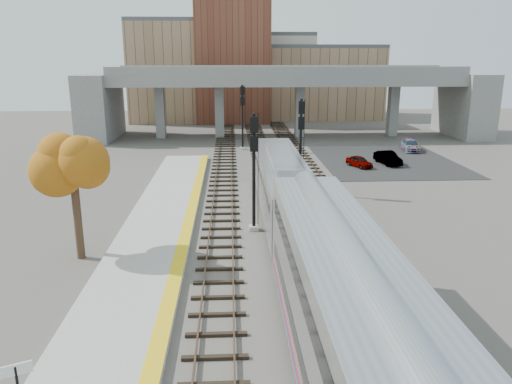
{
  "coord_description": "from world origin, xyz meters",
  "views": [
    {
      "loc": [
        -2.51,
        -23.52,
        10.89
      ],
      "look_at": [
        -0.95,
        6.94,
        2.5
      ],
      "focal_mm": 35.0,
      "sensor_mm": 36.0,
      "label": 1
    }
  ],
  "objects_px": {
    "signal_mast_near": "(254,173)",
    "car_c": "(410,145)",
    "tree": "(72,164)",
    "signal_mast_mid": "(300,147)",
    "locomotive": "(282,184)",
    "car_a": "(359,161)",
    "signal_mast_far": "(243,117)",
    "car_b": "(388,158)"
  },
  "relations": [
    {
      "from": "signal_mast_near",
      "to": "car_c",
      "type": "xyz_separation_m",
      "value": [
        19.64,
        26.59,
        -3.12
      ]
    },
    {
      "from": "tree",
      "to": "car_c",
      "type": "xyz_separation_m",
      "value": [
        29.43,
        30.58,
        -4.66
      ]
    },
    {
      "from": "signal_mast_mid",
      "to": "car_c",
      "type": "xyz_separation_m",
      "value": [
        15.54,
        18.03,
        -3.21
      ]
    },
    {
      "from": "locomotive",
      "to": "signal_mast_mid",
      "type": "xyz_separation_m",
      "value": [
        2.0,
        5.56,
        1.61
      ]
    },
    {
      "from": "car_a",
      "to": "signal_mast_far",
      "type": "bearing_deg",
      "value": 115.01
    },
    {
      "from": "signal_mast_mid",
      "to": "signal_mast_near",
      "type": "bearing_deg",
      "value": -115.61
    },
    {
      "from": "signal_mast_near",
      "to": "car_a",
      "type": "distance_m",
      "value": 21.75
    },
    {
      "from": "car_b",
      "to": "signal_mast_far",
      "type": "bearing_deg",
      "value": 138.05
    },
    {
      "from": "signal_mast_near",
      "to": "signal_mast_mid",
      "type": "bearing_deg",
      "value": 64.39
    },
    {
      "from": "locomotive",
      "to": "tree",
      "type": "height_order",
      "value": "tree"
    },
    {
      "from": "signal_mast_near",
      "to": "tree",
      "type": "height_order",
      "value": "signal_mast_near"
    },
    {
      "from": "car_c",
      "to": "car_b",
      "type": "bearing_deg",
      "value": -115.43
    },
    {
      "from": "locomotive",
      "to": "car_c",
      "type": "distance_m",
      "value": 29.44
    },
    {
      "from": "tree",
      "to": "signal_mast_mid",
      "type": "bearing_deg",
      "value": 42.06
    },
    {
      "from": "tree",
      "to": "car_c",
      "type": "relative_size",
      "value": 1.64
    },
    {
      "from": "signal_mast_near",
      "to": "car_c",
      "type": "height_order",
      "value": "signal_mast_near"
    },
    {
      "from": "car_a",
      "to": "car_c",
      "type": "relative_size",
      "value": 0.73
    },
    {
      "from": "tree",
      "to": "signal_mast_near",
      "type": "bearing_deg",
      "value": 22.15
    },
    {
      "from": "locomotive",
      "to": "signal_mast_near",
      "type": "height_order",
      "value": "signal_mast_near"
    },
    {
      "from": "car_a",
      "to": "car_b",
      "type": "distance_m",
      "value": 3.42
    },
    {
      "from": "car_c",
      "to": "signal_mast_near",
      "type": "bearing_deg",
      "value": -117.7
    },
    {
      "from": "car_b",
      "to": "car_c",
      "type": "height_order",
      "value": "car_b"
    },
    {
      "from": "signal_mast_near",
      "to": "signal_mast_far",
      "type": "distance_m",
      "value": 28.39
    },
    {
      "from": "signal_mast_mid",
      "to": "car_a",
      "type": "bearing_deg",
      "value": 52.73
    },
    {
      "from": "locomotive",
      "to": "tree",
      "type": "bearing_deg",
      "value": -149.59
    },
    {
      "from": "locomotive",
      "to": "signal_mast_far",
      "type": "relative_size",
      "value": 2.51
    },
    {
      "from": "car_a",
      "to": "car_b",
      "type": "relative_size",
      "value": 0.81
    },
    {
      "from": "signal_mast_near",
      "to": "signal_mast_mid",
      "type": "distance_m",
      "value": 9.49
    },
    {
      "from": "tree",
      "to": "car_b",
      "type": "xyz_separation_m",
      "value": [
        24.49,
        23.29,
        -4.64
      ]
    },
    {
      "from": "signal_mast_near",
      "to": "signal_mast_far",
      "type": "xyz_separation_m",
      "value": [
        0.0,
        28.39,
        0.07
      ]
    },
    {
      "from": "signal_mast_far",
      "to": "car_b",
      "type": "bearing_deg",
      "value": -31.75
    },
    {
      "from": "signal_mast_near",
      "to": "car_b",
      "type": "distance_m",
      "value": 24.45
    },
    {
      "from": "locomotive",
      "to": "car_b",
      "type": "relative_size",
      "value": 4.77
    },
    {
      "from": "signal_mast_far",
      "to": "car_a",
      "type": "distance_m",
      "value": 15.67
    },
    {
      "from": "signal_mast_far",
      "to": "car_a",
      "type": "height_order",
      "value": "signal_mast_far"
    },
    {
      "from": "locomotive",
      "to": "signal_mast_near",
      "type": "distance_m",
      "value": 3.96
    },
    {
      "from": "locomotive",
      "to": "signal_mast_near",
      "type": "xyz_separation_m",
      "value": [
        -2.1,
        -2.99,
        1.52
      ]
    },
    {
      "from": "car_b",
      "to": "car_c",
      "type": "bearing_deg",
      "value": 45.61
    },
    {
      "from": "car_a",
      "to": "locomotive",
      "type": "bearing_deg",
      "value": -144.92
    },
    {
      "from": "car_a",
      "to": "car_c",
      "type": "xyz_separation_m",
      "value": [
        8.19,
        8.38,
        0.09
      ]
    },
    {
      "from": "car_a",
      "to": "car_c",
      "type": "distance_m",
      "value": 11.71
    },
    {
      "from": "car_a",
      "to": "signal_mast_near",
      "type": "bearing_deg",
      "value": -145.51
    }
  ]
}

